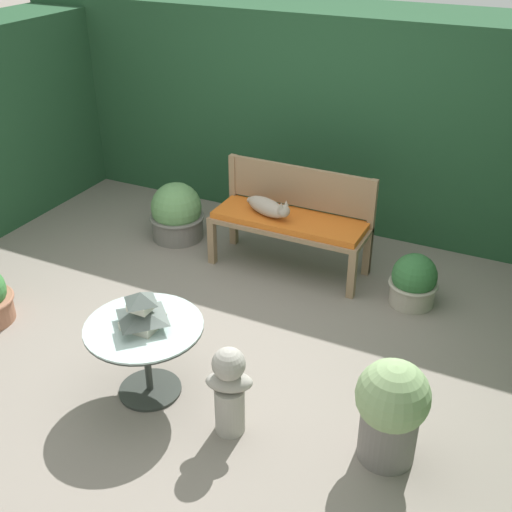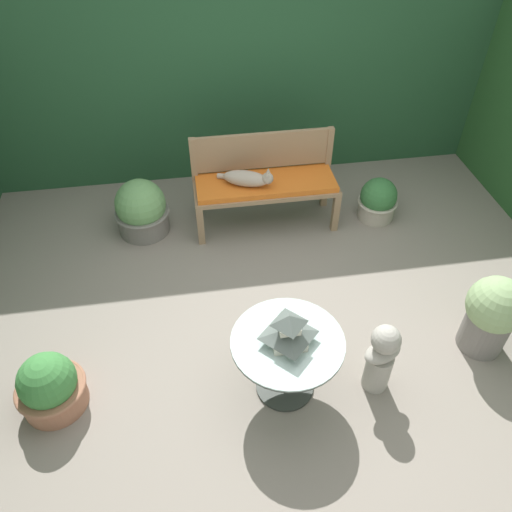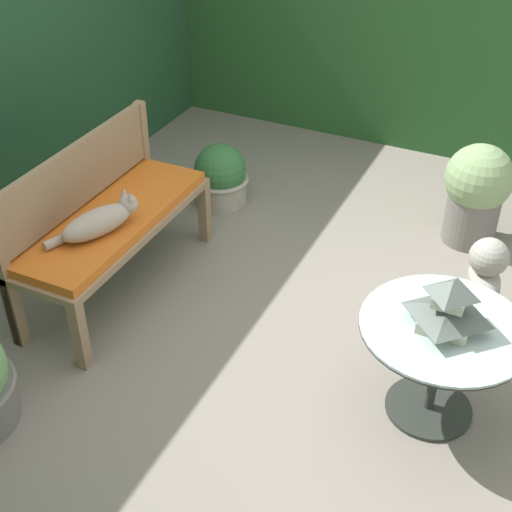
% 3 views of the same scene
% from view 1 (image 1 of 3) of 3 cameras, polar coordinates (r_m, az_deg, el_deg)
% --- Properties ---
extents(ground, '(30.00, 30.00, 0.00)m').
position_cam_1_polar(ground, '(4.67, -4.19, -7.18)').
color(ground, gray).
extents(foliage_hedge_back, '(6.40, 1.05, 1.92)m').
position_cam_1_polar(foliage_hedge_back, '(6.37, 7.33, 12.61)').
color(foliage_hedge_back, '#234C2D').
rests_on(foliage_hedge_back, ground).
extents(garden_bench, '(1.31, 0.46, 0.48)m').
position_cam_1_polar(garden_bench, '(5.29, 2.96, 2.79)').
color(garden_bench, '#937556').
rests_on(garden_bench, ground).
extents(bench_backrest, '(1.31, 0.06, 0.84)m').
position_cam_1_polar(bench_backrest, '(5.38, 3.91, 5.57)').
color(bench_backrest, '#937556').
rests_on(bench_backrest, ground).
extents(cat, '(0.48, 0.32, 0.19)m').
position_cam_1_polar(cat, '(5.26, 1.08, 4.38)').
color(cat, '#A89989').
rests_on(cat, garden_bench).
extents(patio_table, '(0.73, 0.73, 0.51)m').
position_cam_1_polar(patio_table, '(4.01, -9.83, -7.35)').
color(patio_table, '#2D332D').
rests_on(patio_table, ground).
extents(pagoda_birdhouse, '(0.28, 0.28, 0.24)m').
position_cam_1_polar(pagoda_birdhouse, '(3.89, -10.09, -4.87)').
color(pagoda_birdhouse, beige).
rests_on(pagoda_birdhouse, patio_table).
extents(garden_bust, '(0.31, 0.24, 0.59)m').
position_cam_1_polar(garden_bust, '(3.76, -2.39, -11.70)').
color(garden_bust, '#A39E93').
rests_on(garden_bust, ground).
extents(potted_plant_bench_left, '(0.51, 0.51, 0.53)m').
position_cam_1_polar(potted_plant_bench_left, '(5.91, -7.06, 3.74)').
color(potted_plant_bench_left, slate).
rests_on(potted_plant_bench_left, ground).
extents(potted_plant_table_far, '(0.38, 0.38, 0.42)m').
position_cam_1_polar(potted_plant_table_far, '(5.07, 13.83, -2.23)').
color(potted_plant_table_far, '#ADA393').
rests_on(potted_plant_table_far, ground).
extents(potted_plant_table_near, '(0.41, 0.41, 0.64)m').
position_cam_1_polar(potted_plant_table_near, '(3.66, 11.92, -13.14)').
color(potted_plant_table_near, slate).
rests_on(potted_plant_table_near, ground).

